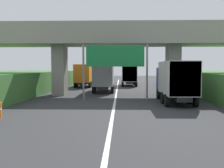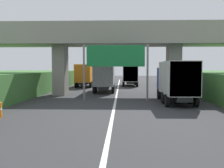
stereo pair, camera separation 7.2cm
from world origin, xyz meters
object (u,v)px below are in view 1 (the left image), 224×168
overhead_highway_sign (115,59)px  car_green (109,79)px  truck_black (129,74)px  truck_orange (84,74)px  truck_silver (104,76)px  truck_blue (175,80)px

overhead_highway_sign → car_green: (-1.78, 26.30, -2.83)m
truck_black → truck_orange: (-6.95, -2.50, 0.00)m
truck_orange → truck_silver: 9.04m
truck_black → truck_silver: bearing=-107.4°
truck_orange → truck_blue: bearing=-61.3°
overhead_highway_sign → truck_orange: 17.76m
overhead_highway_sign → truck_orange: size_ratio=0.81×
truck_orange → car_green: size_ratio=1.78×
truck_blue → car_green: size_ratio=1.78×
truck_blue → truck_black: bearing=98.6°
truck_blue → car_green: truck_blue is taller
truck_black → truck_silver: same height
truck_blue → car_green: (-6.82, 27.86, -1.08)m
overhead_highway_sign → truck_silver: 8.93m
truck_blue → truck_silver: 12.11m
truck_black → truck_silver: size_ratio=1.00×
overhead_highway_sign → truck_black: size_ratio=0.81×
truck_black → truck_blue: size_ratio=1.00×
overhead_highway_sign → car_green: 26.52m
car_green → overhead_highway_sign: bearing=-86.1°
truck_blue → truck_silver: size_ratio=1.00×
overhead_highway_sign → truck_black: (1.86, 19.42, -1.76)m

